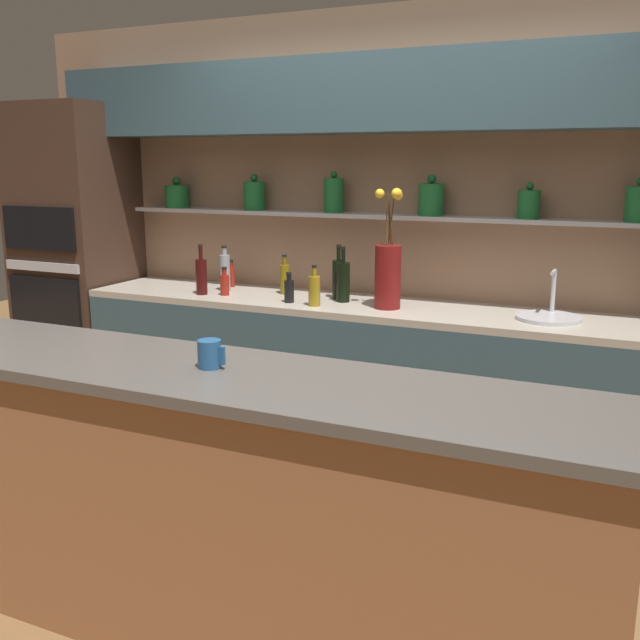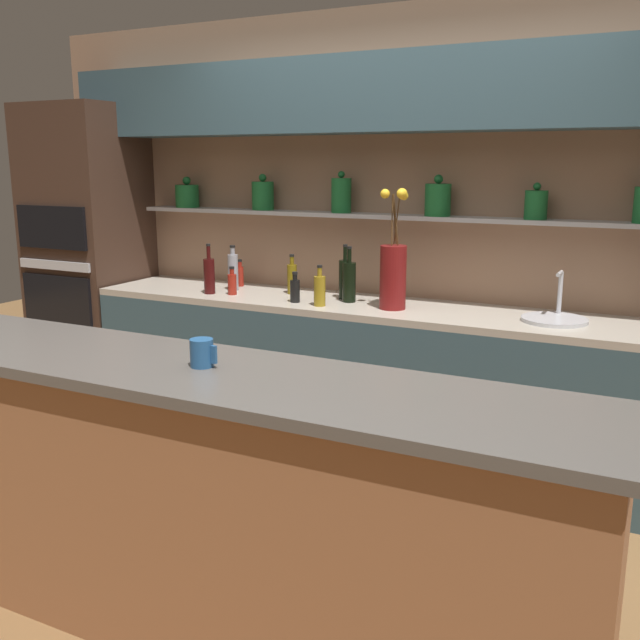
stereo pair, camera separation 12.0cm
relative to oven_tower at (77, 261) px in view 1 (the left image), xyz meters
The scene contains 17 objects.
ground_plane 2.77m from the oven_tower, 28.80° to the right, with size 12.00×12.00×0.00m, color brown.
back_wall_unit 2.32m from the oven_tower, ahead, with size 5.20×0.44×2.60m.
back_counter_unit 2.22m from the oven_tower, ahead, with size 3.53×0.62×0.92m.
island_counter 2.91m from the oven_tower, 38.28° to the right, with size 2.84×0.61×1.02m.
oven_tower is the anchor object (origin of this frame).
flower_vase 2.30m from the oven_tower, ahead, with size 0.15×0.15×0.66m.
sink_fixture 3.16m from the oven_tower, ahead, with size 0.33×0.33×0.25m.
bottle_spirit_0 1.18m from the oven_tower, ahead, with size 0.07×0.07×0.29m.
bottle_sauce_1 1.73m from the oven_tower, ahead, with size 0.06×0.06×0.18m.
bottle_oil_2 1.91m from the oven_tower, ahead, with size 0.07×0.07×0.23m.
bottle_wine_3 1.94m from the oven_tower, ahead, with size 0.07×0.07×0.33m.
bottle_oil_4 1.58m from the oven_tower, ahead, with size 0.06×0.06×0.25m.
bottle_wine_5 2.00m from the oven_tower, ahead, with size 0.08×0.08×0.33m.
bottle_wine_6 1.12m from the oven_tower, ahead, with size 0.07×0.07×0.31m.
bottle_sauce_7 1.26m from the oven_tower, ahead, with size 0.05×0.05×0.17m.
bottle_sauce_8 1.15m from the oven_tower, ahead, with size 0.05×0.05×0.18m.
coffee_mug 2.85m from the oven_tower, 38.20° to the right, with size 0.10×0.08×0.10m.
Camera 1 is at (1.32, -2.54, 1.72)m, focal length 40.00 mm.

